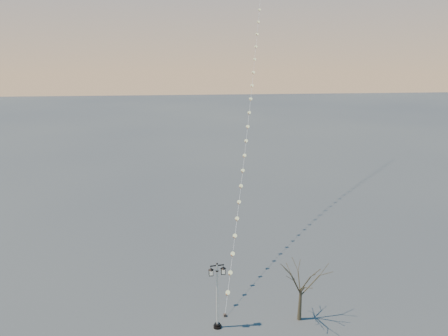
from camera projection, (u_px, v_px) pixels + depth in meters
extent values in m
plane|color=#3F413F|center=(226.00, 332.00, 26.97)|extent=(300.00, 300.00, 0.00)
cylinder|color=black|center=(217.00, 326.00, 27.44)|extent=(0.53, 0.53, 0.15)
cylinder|color=black|center=(217.00, 324.00, 27.40)|extent=(0.38, 0.38, 0.13)
cylinder|color=beige|center=(217.00, 294.00, 26.76)|extent=(0.12, 0.12, 4.48)
cylinder|color=black|center=(217.00, 271.00, 26.29)|extent=(0.19, 0.19, 0.06)
cube|color=black|center=(217.00, 265.00, 26.19)|extent=(0.91, 0.17, 0.06)
sphere|color=black|center=(217.00, 264.00, 26.15)|extent=(0.13, 0.13, 0.13)
pyramid|color=black|center=(211.00, 268.00, 26.14)|extent=(0.42, 0.42, 0.13)
cube|color=beige|center=(211.00, 272.00, 26.22)|extent=(0.25, 0.25, 0.32)
cube|color=black|center=(211.00, 275.00, 26.27)|extent=(0.29, 0.29, 0.04)
pyramid|color=black|center=(223.00, 267.00, 26.31)|extent=(0.42, 0.42, 0.13)
cube|color=beige|center=(223.00, 271.00, 26.39)|extent=(0.25, 0.25, 0.32)
cube|color=black|center=(223.00, 273.00, 26.44)|extent=(0.29, 0.29, 0.04)
cone|color=#3A3221|center=(300.00, 304.00, 27.95)|extent=(0.29, 0.29, 2.41)
cylinder|color=#35281F|center=(225.00, 315.00, 28.57)|extent=(0.21, 0.21, 0.21)
cylinder|color=black|center=(225.00, 315.00, 28.56)|extent=(0.03, 0.03, 0.27)
cone|color=orange|center=(255.00, 31.00, 42.35)|extent=(0.09, 0.09, 0.30)
cylinder|color=white|center=(225.00, 308.00, 28.42)|extent=(0.02, 0.02, 0.85)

